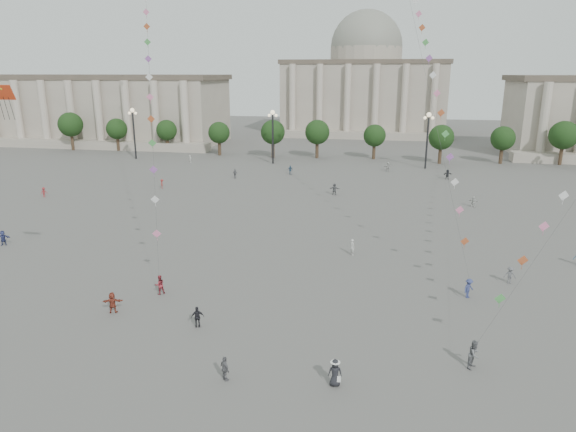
# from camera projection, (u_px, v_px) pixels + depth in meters

# --- Properties ---
(ground) EXTENTS (360.00, 360.00, 0.00)m
(ground) POSITION_uv_depth(u_px,v_px,m) (264.00, 343.00, 35.23)
(ground) COLOR #585653
(ground) RESTS_ON ground
(hall_west) EXTENTS (84.00, 26.22, 17.20)m
(hall_west) POSITION_uv_depth(u_px,v_px,m) (71.00, 109.00, 135.39)
(hall_west) COLOR gray
(hall_west) RESTS_ON ground
(hall_central) EXTENTS (48.30, 34.30, 35.50)m
(hall_central) POSITION_uv_depth(u_px,v_px,m) (365.00, 84.00, 153.45)
(hall_central) COLOR gray
(hall_central) RESTS_ON ground
(tree_row) EXTENTS (137.12, 5.12, 8.00)m
(tree_row) POSITION_uv_depth(u_px,v_px,m) (351.00, 134.00, 107.46)
(tree_row) COLOR #39291C
(tree_row) RESTS_ON ground
(lamp_post_far_west) EXTENTS (2.00, 0.90, 10.65)m
(lamp_post_far_west) POSITION_uv_depth(u_px,v_px,m) (133.00, 124.00, 107.61)
(lamp_post_far_west) COLOR #262628
(lamp_post_far_west) RESTS_ON ground
(lamp_post_mid_west) EXTENTS (2.00, 0.90, 10.65)m
(lamp_post_mid_west) POSITION_uv_depth(u_px,v_px,m) (273.00, 127.00, 102.11)
(lamp_post_mid_west) COLOR #262628
(lamp_post_mid_west) RESTS_ON ground
(lamp_post_mid_east) EXTENTS (2.00, 0.90, 10.65)m
(lamp_post_mid_east) POSITION_uv_depth(u_px,v_px,m) (428.00, 130.00, 96.62)
(lamp_post_mid_east) COLOR #262628
(lamp_post_mid_east) RESTS_ON ground
(person_crowd_0) EXTENTS (1.07, 0.82, 1.69)m
(person_crowd_0) POSITION_uv_depth(u_px,v_px,m) (290.00, 170.00, 92.66)
(person_crowd_0) COLOR #2D4966
(person_crowd_0) RESTS_ON ground
(person_crowd_2) EXTENTS (0.97, 1.11, 1.49)m
(person_crowd_2) POSITION_uv_depth(u_px,v_px,m) (44.00, 192.00, 75.95)
(person_crowd_2) COLOR maroon
(person_crowd_2) RESTS_ON ground
(person_crowd_4) EXTENTS (1.61, 1.37, 1.74)m
(person_crowd_4) POSITION_uv_depth(u_px,v_px,m) (388.00, 167.00, 95.71)
(person_crowd_4) COLOR #AEAEAA
(person_crowd_4) RESTS_ON ground
(person_crowd_6) EXTENTS (1.05, 0.66, 1.55)m
(person_crowd_6) POSITION_uv_depth(u_px,v_px,m) (510.00, 275.00, 44.99)
(person_crowd_6) COLOR #57585C
(person_crowd_6) RESTS_ON ground
(person_crowd_7) EXTENTS (1.47, 1.01, 1.52)m
(person_crowd_7) POSITION_uv_depth(u_px,v_px,m) (473.00, 201.00, 70.50)
(person_crowd_7) COLOR beige
(person_crowd_7) RESTS_ON ground
(person_crowd_9) EXTENTS (1.66, 0.97, 1.70)m
(person_crowd_9) POSITION_uv_depth(u_px,v_px,m) (447.00, 174.00, 88.59)
(person_crowd_9) COLOR black
(person_crowd_9) RESTS_ON ground
(person_crowd_10) EXTENTS (0.45, 0.61, 1.52)m
(person_crowd_10) POSITION_uv_depth(u_px,v_px,m) (190.00, 159.00, 105.12)
(person_crowd_10) COLOR silver
(person_crowd_10) RESTS_ON ground
(person_crowd_12) EXTENTS (1.66, 0.67, 1.74)m
(person_crowd_12) POSITION_uv_depth(u_px,v_px,m) (334.00, 189.00, 77.42)
(person_crowd_12) COLOR #5D5D61
(person_crowd_12) RESTS_ON ground
(person_crowd_13) EXTENTS (0.69, 0.73, 1.67)m
(person_crowd_13) POSITION_uv_depth(u_px,v_px,m) (352.00, 247.00, 51.99)
(person_crowd_13) COLOR beige
(person_crowd_13) RESTS_ON ground
(person_crowd_16) EXTENTS (1.04, 0.69, 1.64)m
(person_crowd_16) POSITION_uv_depth(u_px,v_px,m) (235.00, 174.00, 89.43)
(person_crowd_16) COLOR #58585C
(person_crowd_16) RESTS_ON ground
(person_crowd_17) EXTENTS (0.91, 1.10, 1.48)m
(person_crowd_17) POSITION_uv_depth(u_px,v_px,m) (162.00, 184.00, 81.70)
(person_crowd_17) COLOR #A02E2B
(person_crowd_17) RESTS_ON ground
(person_crowd_19) EXTENTS (1.57, 1.06, 1.62)m
(person_crowd_19) POSITION_uv_depth(u_px,v_px,m) (3.00, 238.00, 54.90)
(person_crowd_19) COLOR navy
(person_crowd_19) RESTS_ON ground
(tourist_2) EXTENTS (1.63, 0.94, 1.68)m
(tourist_2) POSITION_uv_depth(u_px,v_px,m) (113.00, 303.00, 39.49)
(tourist_2) COLOR brown
(tourist_2) RESTS_ON ground
(tourist_3) EXTENTS (0.94, 0.92, 1.58)m
(tourist_3) POSITION_uv_depth(u_px,v_px,m) (225.00, 369.00, 30.79)
(tourist_3) COLOR #5E5D62
(tourist_3) RESTS_ON ground
(tourist_4) EXTENTS (1.03, 0.73, 1.62)m
(tourist_4) POSITION_uv_depth(u_px,v_px,m) (198.00, 317.00, 37.23)
(tourist_4) COLOR black
(tourist_4) RESTS_ON ground
(kite_flyer_0) EXTENTS (1.03, 1.01, 1.67)m
(kite_flyer_0) POSITION_uv_depth(u_px,v_px,m) (160.00, 285.00, 42.82)
(kite_flyer_0) COLOR maroon
(kite_flyer_0) RESTS_ON ground
(kite_flyer_1) EXTENTS (1.17, 1.21, 1.66)m
(kite_flyer_1) POSITION_uv_depth(u_px,v_px,m) (469.00, 288.00, 42.11)
(kite_flyer_1) COLOR navy
(kite_flyer_1) RESTS_ON ground
(kite_flyer_2) EXTENTS (1.10, 1.15, 1.88)m
(kite_flyer_2) POSITION_uv_depth(u_px,v_px,m) (474.00, 354.00, 32.07)
(kite_flyer_2) COLOR slate
(kite_flyer_2) RESTS_ON ground
(hat_person) EXTENTS (0.89, 0.65, 1.70)m
(hat_person) POSITION_uv_depth(u_px,v_px,m) (335.00, 372.00, 30.25)
(hat_person) COLOR black
(hat_person) RESTS_ON ground
(dragon_kite) EXTENTS (2.21, 3.31, 16.18)m
(dragon_kite) POSITION_uv_depth(u_px,v_px,m) (0.00, 104.00, 35.52)
(dragon_kite) COLOR red
(dragon_kite) RESTS_ON ground
(kite_train_west) EXTENTS (22.13, 47.11, 68.44)m
(kite_train_west) POSITION_uv_depth(u_px,v_px,m) (146.00, 12.00, 62.54)
(kite_train_west) COLOR #3F3F3F
(kite_train_west) RESTS_ON ground
(kite_train_mid) EXTENTS (9.67, 45.68, 64.29)m
(kite_train_mid) POSITION_uv_depth(u_px,v_px,m) (415.00, 8.00, 59.58)
(kite_train_mid) COLOR #3F3F3F
(kite_train_mid) RESTS_ON ground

